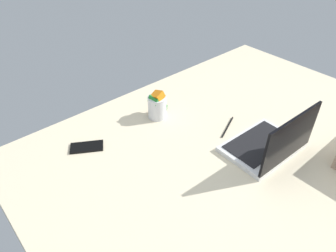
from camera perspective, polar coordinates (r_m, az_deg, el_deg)
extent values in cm
cube|color=beige|center=(144.82, 13.37, -6.56)|extent=(180.00, 140.00, 18.00)
cube|color=silver|center=(139.80, 16.79, -3.63)|extent=(33.70, 24.01, 2.00)
cube|color=black|center=(139.62, 16.39, -2.95)|extent=(29.51, 17.89, 0.40)
cube|color=black|center=(128.89, 21.52, -2.17)|extent=(33.02, 2.02, 21.00)
cylinder|color=silver|center=(150.00, -1.99, 3.46)|extent=(9.00, 9.00, 11.00)
cube|color=red|center=(151.48, -1.87, 2.73)|extent=(5.04, 6.48, 5.91)
cube|color=#268C33|center=(151.65, -1.57, 3.58)|extent=(6.14, 7.05, 6.24)
cube|color=orange|center=(151.36, -2.28, 4.28)|extent=(5.48, 6.72, 3.73)
cube|color=orange|center=(149.96, -2.20, 4.72)|extent=(7.13, 6.33, 5.48)
cube|color=#268C33|center=(147.05, -2.20, 4.81)|extent=(6.71, 6.25, 5.34)
cube|color=orange|center=(146.60, -1.91, 5.50)|extent=(6.10, 6.66, 5.93)
cube|color=black|center=(139.13, -14.64, -3.72)|extent=(15.49, 13.11, 0.80)
cube|color=black|center=(148.40, 10.84, -0.17)|extent=(15.85, 7.28, 0.60)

